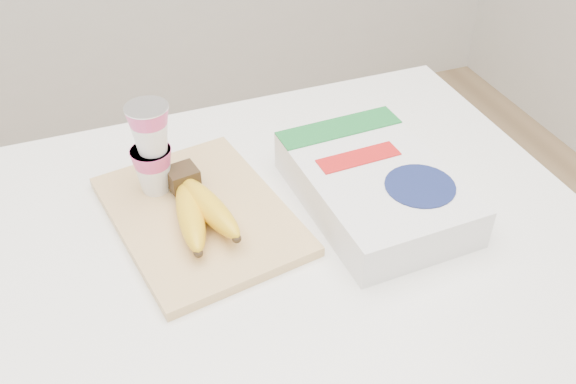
# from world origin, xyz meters

# --- Properties ---
(room) EXTENTS (4.00, 4.00, 4.00)m
(room) POSITION_xyz_m (0.00, 0.00, 1.35)
(room) COLOR tan
(room) RESTS_ON ground
(cutting_board) EXTENTS (0.30, 0.38, 0.02)m
(cutting_board) POSITION_xyz_m (0.07, 0.12, 1.02)
(cutting_board) COLOR #E1B67B
(cutting_board) RESTS_ON table
(bananas) EXTENTS (0.10, 0.21, 0.06)m
(bananas) POSITION_xyz_m (0.06, 0.10, 1.05)
(bananas) COLOR #382816
(bananas) RESTS_ON cutting_board
(yogurt_stack) EXTENTS (0.07, 0.07, 0.16)m
(yogurt_stack) POSITION_xyz_m (0.02, 0.20, 1.11)
(yogurt_stack) COLOR white
(yogurt_stack) RESTS_ON cutting_board
(cereal_box) EXTENTS (0.23, 0.33, 0.07)m
(cereal_box) POSITION_xyz_m (0.34, 0.06, 1.05)
(cereal_box) COLOR white
(cereal_box) RESTS_ON table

